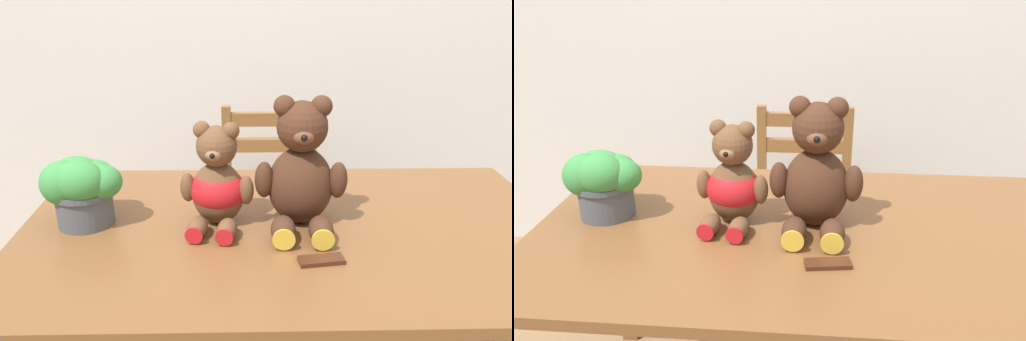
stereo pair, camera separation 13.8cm
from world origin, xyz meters
TOP-DOWN VIEW (x-y plane):
  - wall_back at (0.00, 1.61)m, footprint 8.00×0.04m
  - dining_table at (0.00, 0.44)m, footprint 1.54×0.88m
  - wooden_chair_behind at (-0.03, 1.18)m, footprint 0.42×0.41m
  - teddy_bear_left at (-0.21, 0.47)m, footprint 0.21×0.23m
  - teddy_bear_right at (0.02, 0.47)m, footprint 0.26×0.26m
  - potted_plant at (-0.59, 0.48)m, footprint 0.22×0.19m
  - chocolate_bar at (0.05, 0.26)m, footprint 0.12×0.06m

SIDE VIEW (x-z plane):
  - wooden_chair_behind at x=-0.03m, z-range 0.02..0.90m
  - dining_table at x=0.00m, z-range 0.28..1.04m
  - chocolate_bar at x=0.05m, z-range 0.75..0.76m
  - potted_plant at x=-0.59m, z-range 0.77..0.97m
  - teddy_bear_left at x=-0.21m, z-range 0.72..1.02m
  - teddy_bear_right at x=0.02m, z-range 0.73..1.10m
  - wall_back at x=0.00m, z-range 0.00..2.60m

